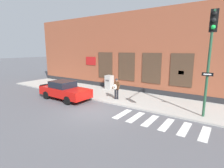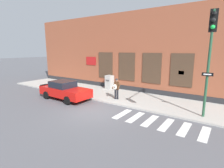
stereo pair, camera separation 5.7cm
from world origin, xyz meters
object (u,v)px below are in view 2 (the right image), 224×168
Objects in this scene: red_car at (65,90)px; utility_box at (109,82)px; busker at (116,88)px; traffic_light at (210,52)px.

red_car is 5.14m from utility_box.
utility_box is at bearing 78.70° from red_car.
busker is 7.28m from traffic_light.
traffic_light is at bearing -11.83° from busker.
busker is at bearing 29.37° from red_car.
traffic_light is (10.30, 0.75, 3.20)m from red_car.
red_car is 0.83× the size of traffic_light.
busker is 4.03m from utility_box.
utility_box is at bearing 155.24° from traffic_light.
utility_box is (1.01, 5.04, 0.03)m from red_car.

